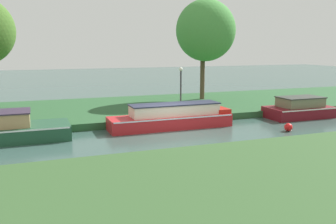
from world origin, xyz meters
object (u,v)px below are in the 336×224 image
(mooring_post_near, at_px, (141,113))
(channel_buoy, at_px, (288,127))
(red_narrowboat, at_px, (173,117))
(willow_tree_centre, at_px, (206,31))
(maroon_cruiser, at_px, (299,109))
(lamp_post, at_px, (181,84))
(mooring_post_far, at_px, (276,103))

(mooring_post_near, relative_size, channel_buoy, 1.23)
(red_narrowboat, bearing_deg, channel_buoy, -28.54)
(willow_tree_centre, distance_m, channel_buoy, 11.18)
(maroon_cruiser, height_order, lamp_post, lamp_post)
(willow_tree_centre, bearing_deg, channel_buoy, -88.84)
(channel_buoy, bearing_deg, red_narrowboat, 151.46)
(mooring_post_near, height_order, channel_buoy, mooring_post_near)
(red_narrowboat, relative_size, channel_buoy, 15.87)
(mooring_post_near, bearing_deg, maroon_cruiser, -7.99)
(lamp_post, bearing_deg, mooring_post_far, -9.18)
(willow_tree_centre, relative_size, mooring_post_near, 14.20)
(willow_tree_centre, bearing_deg, red_narrowboat, -127.81)
(red_narrowboat, height_order, willow_tree_centre, willow_tree_centre)
(red_narrowboat, bearing_deg, willow_tree_centre, 52.19)
(mooring_post_far, xyz_separation_m, channel_buoy, (-2.45, -4.38, -0.51))
(lamp_post, xyz_separation_m, mooring_post_far, (6.44, -1.04, -1.44))
(mooring_post_far, bearing_deg, red_narrowboat, -169.92)
(maroon_cruiser, relative_size, willow_tree_centre, 0.56)
(maroon_cruiser, bearing_deg, lamp_post, 161.10)
(mooring_post_near, bearing_deg, lamp_post, 19.85)
(red_narrowboat, height_order, channel_buoy, red_narrowboat)
(red_narrowboat, xyz_separation_m, mooring_post_far, (7.92, 1.41, 0.14))
(red_narrowboat, distance_m, maroon_cruiser, 8.64)
(channel_buoy, bearing_deg, mooring_post_far, 60.78)
(willow_tree_centre, relative_size, channel_buoy, 17.46)
(lamp_post, relative_size, mooring_post_far, 4.22)
(willow_tree_centre, height_order, mooring_post_near, willow_tree_centre)
(lamp_post, relative_size, channel_buoy, 6.46)
(channel_buoy, bearing_deg, lamp_post, 126.31)
(red_narrowboat, height_order, mooring_post_far, red_narrowboat)
(mooring_post_far, bearing_deg, maroon_cruiser, -63.14)
(mooring_post_near, distance_m, channel_buoy, 8.16)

